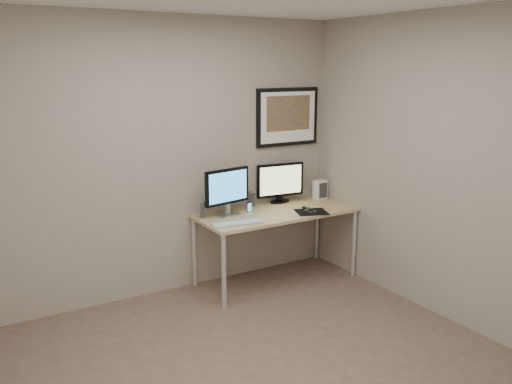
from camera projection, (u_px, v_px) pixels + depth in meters
floor at (263, 369)px, 3.91m from camera, size 3.60×3.60×0.00m
room at (231, 136)px, 3.91m from camera, size 3.60×3.60×3.60m
desk at (276, 218)px, 5.39m from camera, size 1.60×0.70×0.73m
framed_art at (288, 117)px, 5.63m from camera, size 0.75×0.04×0.60m
monitor_large at (227, 190)px, 5.17m from camera, size 0.50×0.20×0.46m
monitor_tv at (280, 182)px, 5.67m from camera, size 0.53×0.15×0.42m
speaker_left at (202, 210)px, 5.11m from camera, size 0.09×0.09×0.17m
speaker_right at (252, 199)px, 5.54m from camera, size 0.08×0.08×0.16m
phone_dock at (249, 208)px, 5.27m from camera, size 0.06×0.06×0.12m
keyboard at (237, 223)px, 4.94m from camera, size 0.49×0.19×0.02m
mousepad at (311, 212)px, 5.35m from camera, size 0.37×0.35×0.00m
mouse at (310, 210)px, 5.33m from camera, size 0.06×0.11×0.04m
remote at (308, 208)px, 5.44m from camera, size 0.05×0.16×0.02m
fan_unit at (320, 189)px, 5.86m from camera, size 0.14×0.11×0.21m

